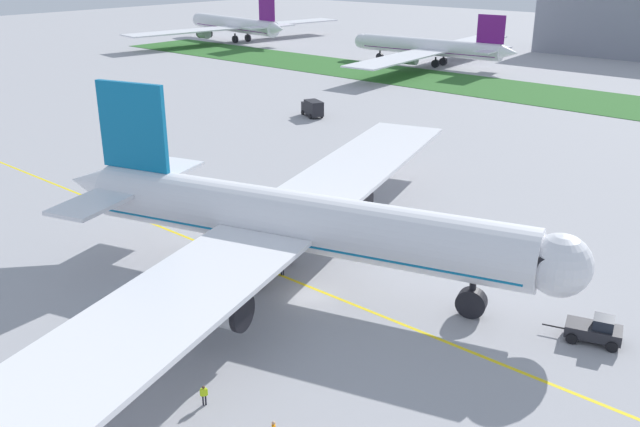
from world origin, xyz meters
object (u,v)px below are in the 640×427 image
(ground_crew_marshaller_front, at_px, (204,393))
(parked_airliner_far_centre, at_px, (432,48))
(service_truck_baggage_loader, at_px, (312,108))
(airliner_foreground, at_px, (291,221))
(pushback_tug, at_px, (595,330))
(ground_crew_wingwalker_port, at_px, (282,265))
(parked_airliner_far_left, at_px, (237,25))

(ground_crew_marshaller_front, distance_m, parked_airliner_far_centre, 154.17)
(parked_airliner_far_centre, bearing_deg, service_truck_baggage_loader, -76.43)
(airliner_foreground, relative_size, pushback_tug, 13.33)
(pushback_tug, bearing_deg, parked_airliner_far_centre, 127.67)
(pushback_tug, bearing_deg, ground_crew_marshaller_front, -123.51)
(airliner_foreground, xyz_separation_m, ground_crew_marshaller_front, (8.75, -18.21, -5.02))
(ground_crew_wingwalker_port, distance_m, service_truck_baggage_loader, 67.97)
(pushback_tug, distance_m, ground_crew_wingwalker_port, 28.39)
(ground_crew_wingwalker_port, xyz_separation_m, parked_airliner_far_left, (-137.69, 120.76, 4.41))
(ground_crew_wingwalker_port, height_order, ground_crew_marshaller_front, ground_crew_wingwalker_port)
(pushback_tug, relative_size, parked_airliner_far_left, 0.07)
(airliner_foreground, xyz_separation_m, service_truck_baggage_loader, (-44.19, 52.77, -4.30))
(ground_crew_marshaller_front, xyz_separation_m, parked_airliner_far_left, (-147.75, 139.00, 4.51))
(parked_airliner_far_centre, bearing_deg, airliner_foreground, -63.23)
(parked_airliner_far_left, height_order, parked_airliner_far_centre, parked_airliner_far_left)
(pushback_tug, relative_size, ground_crew_wingwalker_port, 3.58)
(airliner_foreground, relative_size, parked_airliner_far_left, 0.99)
(parked_airliner_far_left, bearing_deg, ground_crew_marshaller_front, -43.25)
(airliner_foreground, relative_size, service_truck_baggage_loader, 13.66)
(ground_crew_marshaller_front, bearing_deg, service_truck_baggage_loader, 126.71)
(ground_crew_wingwalker_port, height_order, parked_airliner_far_left, parked_airliner_far_left)
(ground_crew_wingwalker_port, bearing_deg, parked_airliner_far_centre, 116.27)
(parked_airliner_far_left, xyz_separation_m, parked_airliner_far_centre, (78.69, -1.22, -0.64))
(service_truck_baggage_loader, bearing_deg, ground_crew_wingwalker_port, -50.90)
(airliner_foreground, xyz_separation_m, parked_airliner_far_centre, (-60.31, 119.57, -1.15))
(pushback_tug, relative_size, ground_crew_marshaller_front, 3.94)
(parked_airliner_far_left, bearing_deg, airliner_foreground, -40.99)
(parked_airliner_far_left, bearing_deg, ground_crew_wingwalker_port, -41.25)
(ground_crew_wingwalker_port, bearing_deg, airliner_foreground, -1.18)
(service_truck_baggage_loader, relative_size, parked_airliner_far_centre, 0.08)
(service_truck_baggage_loader, xyz_separation_m, parked_airliner_far_left, (-94.82, 68.01, 3.79))
(ground_crew_marshaller_front, bearing_deg, airliner_foreground, 115.66)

